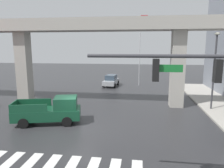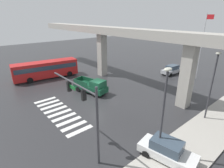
# 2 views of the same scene
# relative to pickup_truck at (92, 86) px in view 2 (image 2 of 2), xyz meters

# --- Properties ---
(ground_plane) EXTENTS (120.00, 120.00, 0.00)m
(ground_plane) POSITION_rel_pickup_truck_xyz_m (2.42, -0.72, -0.99)
(ground_plane) COLOR #2D2D30
(crosswalk_stripes) EXTENTS (9.35, 2.80, 0.01)m
(crosswalk_stripes) POSITION_rel_pickup_truck_xyz_m (2.42, -6.13, -0.98)
(crosswalk_stripes) COLOR silver
(crosswalk_stripes) RESTS_ON ground
(elevated_overpass) EXTENTS (56.88, 2.58, 8.75)m
(elevated_overpass) POSITION_rel_pickup_truck_xyz_m (2.42, 6.23, 6.61)
(elevated_overpass) COLOR #ADA89E
(elevated_overpass) RESTS_ON ground
(sidewalk_east) EXTENTS (4.00, 36.00, 0.15)m
(sidewalk_east) POSITION_rel_pickup_truck_xyz_m (14.85, 1.28, -0.91)
(sidewalk_east) COLOR #ADA89E
(sidewalk_east) RESTS_ON ground
(pickup_truck) EXTENTS (5.41, 3.06, 2.08)m
(pickup_truck) POSITION_rel_pickup_truck_xyz_m (0.00, 0.00, 0.00)
(pickup_truck) COLOR #14472D
(pickup_truck) RESTS_ON ground
(city_bus) EXTENTS (3.98, 11.04, 2.99)m
(city_bus) POSITION_rel_pickup_truck_xyz_m (-10.68, -2.43, 0.73)
(city_bus) COLOR red
(city_bus) RESTS_ON ground
(sedan_white) EXTENTS (4.55, 2.54, 1.72)m
(sedan_white) POSITION_rel_pickup_truck_xyz_m (14.30, -2.92, -0.14)
(sedan_white) COLOR silver
(sedan_white) RESTS_ON ground
(sedan_silver) EXTENTS (2.23, 4.43, 1.72)m
(sedan_silver) POSITION_rel_pickup_truck_xyz_m (2.45, 16.61, -0.14)
(sedan_silver) COLOR #A8AAAF
(sedan_silver) RESTS_ON ground
(traffic_signal_mast) EXTENTS (6.49, 0.32, 6.20)m
(traffic_signal_mast) POSITION_rel_pickup_truck_xyz_m (9.52, -7.09, 3.40)
(traffic_signal_mast) COLOR #38383D
(traffic_signal_mast) RESTS_ON ground
(street_lamp_near_corner) EXTENTS (0.44, 0.70, 7.24)m
(street_lamp_near_corner) POSITION_rel_pickup_truck_xyz_m (13.65, -3.04, 3.57)
(street_lamp_near_corner) COLOR #38383D
(street_lamp_near_corner) RESTS_ON ground
(street_lamp_mid_block) EXTENTS (0.44, 0.70, 7.24)m
(street_lamp_mid_block) POSITION_rel_pickup_truck_xyz_m (13.65, 5.25, 3.57)
(street_lamp_mid_block) COLOR #38383D
(street_lamp_mid_block) RESTS_ON ground
(flagpole) EXTENTS (1.16, 0.12, 10.76)m
(flagpole) POSITION_rel_pickup_truck_xyz_m (6.84, 17.49, 5.20)
(flagpole) COLOR silver
(flagpole) RESTS_ON ground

